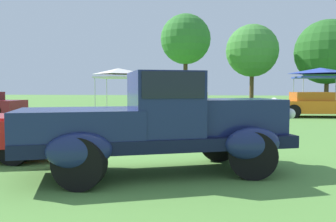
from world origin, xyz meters
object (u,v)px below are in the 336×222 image
(spectator_near_truck, at_px, (132,102))
(feature_pickup_truck, at_px, (159,122))
(canopy_tent_left_field, at_px, (119,73))
(show_car_cream, at_px, (188,106))
(canopy_tent_center_field, at_px, (321,72))
(show_car_orange, at_px, (314,105))

(spectator_near_truck, bearing_deg, feature_pickup_truck, -72.87)
(feature_pickup_truck, relative_size, canopy_tent_left_field, 1.71)
(show_car_cream, xyz_separation_m, canopy_tent_center_field, (7.91, 7.30, 1.82))
(feature_pickup_truck, xyz_separation_m, show_car_orange, (5.69, 12.38, -0.27))
(spectator_near_truck, distance_m, canopy_tent_center_field, 14.61)
(feature_pickup_truck, height_order, canopy_tent_center_field, canopy_tent_center_field)
(canopy_tent_left_field, height_order, canopy_tent_center_field, same)
(show_car_cream, xyz_separation_m, spectator_near_truck, (-1.83, -3.49, 0.31))
(feature_pickup_truck, bearing_deg, show_car_orange, 65.31)
(spectator_near_truck, height_order, canopy_tent_left_field, canopy_tent_left_field)
(show_car_orange, distance_m, canopy_tent_left_field, 12.15)
(feature_pickup_truck, height_order, show_car_orange, feature_pickup_truck)
(canopy_tent_left_field, bearing_deg, canopy_tent_center_field, 5.12)
(feature_pickup_truck, distance_m, show_car_orange, 13.63)
(show_car_cream, height_order, spectator_near_truck, spectator_near_truck)
(show_car_cream, bearing_deg, canopy_tent_left_field, 129.56)
(feature_pickup_truck, distance_m, show_car_cream, 10.72)
(feature_pickup_truck, height_order, show_car_cream, feature_pickup_truck)
(spectator_near_truck, relative_size, canopy_tent_left_field, 0.62)
(show_car_cream, bearing_deg, show_car_orange, 15.32)
(feature_pickup_truck, xyz_separation_m, spectator_near_truck, (-2.23, 7.22, 0.05))
(canopy_tent_center_field, bearing_deg, show_car_cream, -137.31)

